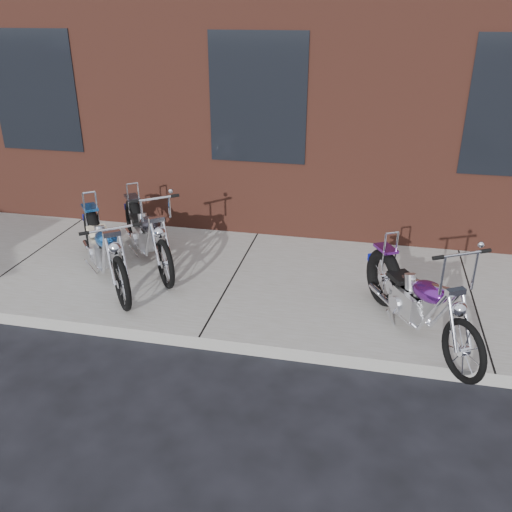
# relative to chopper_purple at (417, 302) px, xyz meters

# --- Properties ---
(ground) EXTENTS (120.00, 120.00, 0.00)m
(ground) POSITION_rel_chopper_purple_xyz_m (-2.24, -0.57, -0.54)
(ground) COLOR #212229
(ground) RESTS_ON ground
(sidewalk) EXTENTS (22.00, 3.00, 0.15)m
(sidewalk) POSITION_rel_chopper_purple_xyz_m (-2.24, 0.93, -0.47)
(sidewalk) COLOR gray
(sidewalk) RESTS_ON ground
(chopper_purple) EXTENTS (1.14, 1.94, 1.21)m
(chopper_purple) POSITION_rel_chopper_purple_xyz_m (0.00, 0.00, 0.00)
(chopper_purple) COLOR black
(chopper_purple) RESTS_ON sidewalk
(chopper_blue) EXTENTS (1.51, 1.84, 0.99)m
(chopper_blue) POSITION_rel_chopper_purple_xyz_m (-3.82, 0.51, 0.02)
(chopper_blue) COLOR black
(chopper_blue) RESTS_ON sidewalk
(chopper_third) EXTENTS (1.43, 1.80, 1.12)m
(chopper_third) POSITION_rel_chopper_purple_xyz_m (-3.50, 1.12, 0.01)
(chopper_third) COLOR black
(chopper_third) RESTS_ON sidewalk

